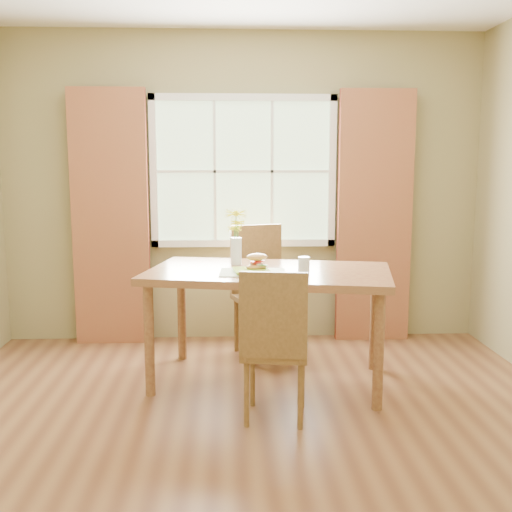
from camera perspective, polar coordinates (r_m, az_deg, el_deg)
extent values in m
cube|color=brown|center=(3.76, -0.37, -16.01)|extent=(4.20, 3.80, 0.02)
cube|color=#8E8455|center=(5.33, -1.22, 6.44)|extent=(4.20, 0.02, 2.70)
cube|color=#8E8455|center=(1.53, 2.45, 0.52)|extent=(4.20, 0.02, 2.70)
cube|color=#A9C998|center=(5.30, -1.21, 8.05)|extent=(1.50, 0.02, 1.20)
cube|color=white|center=(5.30, -1.23, 14.88)|extent=(1.62, 0.04, 0.06)
cube|color=white|center=(5.31, -1.18, 1.24)|extent=(1.62, 0.04, 0.06)
cube|color=white|center=(5.30, -9.74, 7.93)|extent=(0.06, 0.04, 1.32)
cube|color=white|center=(5.34, 7.27, 7.99)|extent=(0.06, 0.04, 1.32)
cube|color=white|center=(5.27, -1.21, 8.05)|extent=(1.50, 0.03, 0.02)
cube|color=maroon|center=(5.31, -13.69, 3.49)|extent=(0.65, 0.08, 2.20)
cube|color=maroon|center=(5.37, 11.21, 3.62)|extent=(0.65, 0.08, 2.20)
cube|color=olive|center=(4.24, 1.24, -1.67)|extent=(1.85, 1.28, 0.05)
cylinder|color=olive|center=(4.15, -10.13, -7.93)|extent=(0.07, 0.07, 0.77)
cylinder|color=olive|center=(3.93, 11.60, -8.92)|extent=(0.07, 0.07, 0.77)
cylinder|color=olive|center=(4.86, -7.08, -5.35)|extent=(0.07, 0.07, 0.77)
cylinder|color=olive|center=(4.68, 11.22, -6.02)|extent=(0.07, 0.07, 0.77)
cube|color=brown|center=(3.73, 1.87, -9.03)|extent=(0.45, 0.45, 0.04)
cube|color=brown|center=(3.48, 1.67, -5.64)|extent=(0.40, 0.09, 0.51)
cylinder|color=brown|center=(3.67, -0.91, -13.03)|extent=(0.03, 0.03, 0.41)
cylinder|color=brown|center=(3.65, 4.25, -13.20)|extent=(0.03, 0.03, 0.41)
cylinder|color=brown|center=(3.97, -0.33, -11.31)|extent=(0.03, 0.03, 0.41)
cylinder|color=brown|center=(3.95, 4.40, -11.45)|extent=(0.03, 0.03, 0.41)
cube|color=brown|center=(4.90, 0.74, -4.11)|extent=(0.55, 0.55, 0.04)
cube|color=brown|center=(5.02, -0.03, -0.22)|extent=(0.44, 0.16, 0.57)
cylinder|color=brown|center=(4.74, -0.57, -7.66)|extent=(0.04, 0.04, 0.45)
cylinder|color=brown|center=(4.86, 3.47, -7.25)|extent=(0.04, 0.04, 0.45)
cylinder|color=brown|center=(5.07, -1.88, -6.57)|extent=(0.04, 0.04, 0.45)
cylinder|color=brown|center=(5.18, 1.93, -6.22)|extent=(0.04, 0.04, 0.45)
cube|color=#B6BEA1|center=(4.12, -0.32, -1.57)|extent=(0.46, 0.35, 0.01)
cube|color=#9ACC33|center=(4.11, -0.45, -1.48)|extent=(0.26, 0.26, 0.01)
ellipsoid|color=#DD9A4B|center=(4.14, 0.03, -1.01)|extent=(0.17, 0.14, 0.04)
ellipsoid|color=#4C8C2D|center=(4.13, 0.62, -0.87)|extent=(0.08, 0.06, 0.01)
cylinder|color=red|center=(4.14, -0.04, -0.59)|extent=(0.08, 0.08, 0.01)
cylinder|color=red|center=(4.15, 0.34, -0.48)|extent=(0.07, 0.07, 0.01)
ellipsoid|color=#DD9A4B|center=(4.14, 0.08, -0.09)|extent=(0.17, 0.14, 0.05)
cylinder|color=silver|center=(4.08, 4.57, -0.91)|extent=(0.08, 0.08, 0.12)
cylinder|color=silver|center=(4.08, 4.57, -1.05)|extent=(0.07, 0.07, 0.10)
cylinder|color=silver|center=(4.44, -1.90, 0.47)|extent=(0.08, 0.08, 0.20)
cylinder|color=silver|center=(4.45, -1.90, -0.18)|extent=(0.07, 0.07, 0.10)
cylinder|color=#3D7028|center=(4.43, -1.91, 1.62)|extent=(0.01, 0.01, 0.38)
cylinder|color=#3D7028|center=(4.43, -1.73, 1.17)|extent=(0.01, 0.01, 0.31)
cylinder|color=#3D7028|center=(4.45, -2.05, 0.92)|extent=(0.01, 0.01, 0.27)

